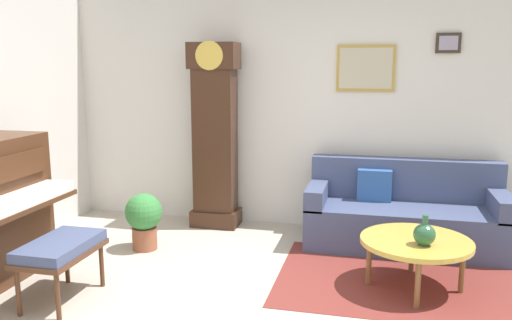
{
  "coord_description": "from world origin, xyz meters",
  "views": [
    {
      "loc": [
        0.9,
        -3.26,
        1.79
      ],
      "look_at": [
        -0.09,
        0.93,
        0.99
      ],
      "focal_mm": 36.35,
      "sensor_mm": 36.0,
      "label": 1
    }
  ],
  "objects_px": {
    "green_jug": "(424,234)",
    "grandfather_clock": "(215,141)",
    "couch": "(404,215)",
    "piano_bench": "(61,250)",
    "coffee_table": "(416,243)",
    "potted_plant": "(144,217)"
  },
  "relations": [
    {
      "from": "green_jug",
      "to": "grandfather_clock",
      "type": "bearing_deg",
      "value": 147.05
    },
    {
      "from": "couch",
      "to": "green_jug",
      "type": "height_order",
      "value": "couch"
    },
    {
      "from": "grandfather_clock",
      "to": "green_jug",
      "type": "distance_m",
      "value": 2.57
    },
    {
      "from": "piano_bench",
      "to": "green_jug",
      "type": "bearing_deg",
      "value": 14.81
    },
    {
      "from": "grandfather_clock",
      "to": "coffee_table",
      "type": "bearing_deg",
      "value": -30.98
    },
    {
      "from": "couch",
      "to": "coffee_table",
      "type": "height_order",
      "value": "couch"
    },
    {
      "from": "couch",
      "to": "green_jug",
      "type": "distance_m",
      "value": 1.2
    },
    {
      "from": "grandfather_clock",
      "to": "potted_plant",
      "type": "relative_size",
      "value": 3.62
    },
    {
      "from": "piano_bench",
      "to": "coffee_table",
      "type": "xyz_separation_m",
      "value": [
        2.64,
        0.84,
        -0.02
      ]
    },
    {
      "from": "grandfather_clock",
      "to": "coffee_table",
      "type": "height_order",
      "value": "grandfather_clock"
    },
    {
      "from": "couch",
      "to": "green_jug",
      "type": "relative_size",
      "value": 7.92
    },
    {
      "from": "grandfather_clock",
      "to": "piano_bench",
      "type": "bearing_deg",
      "value": -105.23
    },
    {
      "from": "couch",
      "to": "green_jug",
      "type": "bearing_deg",
      "value": -85.35
    },
    {
      "from": "potted_plant",
      "to": "piano_bench",
      "type": "bearing_deg",
      "value": -95.85
    },
    {
      "from": "green_jug",
      "to": "piano_bench",
      "type": "bearing_deg",
      "value": -165.19
    },
    {
      "from": "piano_bench",
      "to": "coffee_table",
      "type": "relative_size",
      "value": 0.8
    },
    {
      "from": "coffee_table",
      "to": "potted_plant",
      "type": "bearing_deg",
      "value": 172.31
    },
    {
      "from": "coffee_table",
      "to": "potted_plant",
      "type": "relative_size",
      "value": 1.57
    },
    {
      "from": "grandfather_clock",
      "to": "potted_plant",
      "type": "distance_m",
      "value": 1.2
    },
    {
      "from": "piano_bench",
      "to": "potted_plant",
      "type": "height_order",
      "value": "potted_plant"
    },
    {
      "from": "grandfather_clock",
      "to": "green_jug",
      "type": "height_order",
      "value": "grandfather_clock"
    },
    {
      "from": "piano_bench",
      "to": "potted_plant",
      "type": "xyz_separation_m",
      "value": [
        0.12,
        1.18,
        -0.08
      ]
    }
  ]
}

